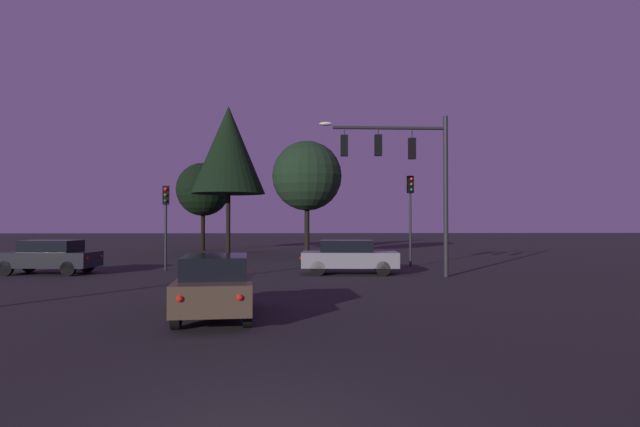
# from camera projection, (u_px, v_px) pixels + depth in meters

# --- Properties ---
(ground_plane) EXTENTS (168.00, 168.00, 0.00)m
(ground_plane) POSITION_uv_depth(u_px,v_px,m) (290.00, 263.00, 30.08)
(ground_plane) COLOR black
(ground_plane) RESTS_ON ground
(traffic_signal_mast_arm) EXTENTS (5.52, 0.41, 6.88)m
(traffic_signal_mast_arm) POSITION_uv_depth(u_px,v_px,m) (407.00, 164.00, 22.40)
(traffic_signal_mast_arm) COLOR #232326
(traffic_signal_mast_arm) RESTS_ON ground
(traffic_light_corner_left) EXTENTS (0.35, 0.38, 4.75)m
(traffic_light_corner_left) POSITION_uv_depth(u_px,v_px,m) (410.00, 203.00, 27.39)
(traffic_light_corner_left) COLOR #232326
(traffic_light_corner_left) RESTS_ON ground
(traffic_light_corner_right) EXTENTS (0.33, 0.37, 4.08)m
(traffic_light_corner_right) POSITION_uv_depth(u_px,v_px,m) (166.00, 210.00, 25.27)
(traffic_light_corner_right) COLOR #232326
(traffic_light_corner_right) RESTS_ON ground
(car_nearside_lane) EXTENTS (2.13, 4.27, 1.52)m
(car_nearside_lane) POSITION_uv_depth(u_px,v_px,m) (216.00, 285.00, 12.79)
(car_nearside_lane) COLOR #473828
(car_nearside_lane) RESTS_ON ground
(car_crossing_left) EXTENTS (4.41, 2.25, 1.52)m
(car_crossing_left) POSITION_uv_depth(u_px,v_px,m) (49.00, 256.00, 23.59)
(car_crossing_left) COLOR black
(car_crossing_left) RESTS_ON ground
(car_crossing_right) EXTENTS (4.45, 2.16, 1.52)m
(car_crossing_right) POSITION_uv_depth(u_px,v_px,m) (349.00, 256.00, 23.58)
(car_crossing_right) COLOR gray
(car_crossing_right) RESTS_ON ground
(tree_behind_sign) EXTENTS (5.37, 5.37, 10.86)m
(tree_behind_sign) POSITION_uv_depth(u_px,v_px,m) (228.00, 150.00, 38.43)
(tree_behind_sign) COLOR black
(tree_behind_sign) RESTS_ON ground
(tree_left_far) EXTENTS (4.91, 4.91, 8.06)m
(tree_left_far) POSITION_uv_depth(u_px,v_px,m) (307.00, 176.00, 37.01)
(tree_left_far) COLOR black
(tree_left_far) RESTS_ON ground
(tree_center_horizon) EXTENTS (4.42, 4.42, 7.27)m
(tree_center_horizon) POSITION_uv_depth(u_px,v_px,m) (203.00, 190.00, 43.59)
(tree_center_horizon) COLOR black
(tree_center_horizon) RESTS_ON ground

